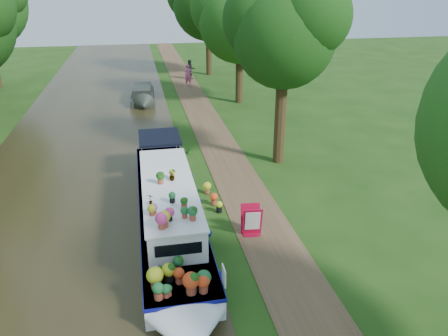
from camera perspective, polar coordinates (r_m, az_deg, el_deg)
ground at (r=19.35m, az=-0.98°, el=-3.30°), size 100.00×100.00×0.00m
canal_water at (r=19.33m, az=-18.82°, el=-4.65°), size 10.00×100.00×0.02m
towpath at (r=19.57m, az=2.48°, el=-2.95°), size 2.20×100.00×0.03m
plant_boat at (r=16.39m, az=-7.11°, el=-5.39°), size 2.29×13.52×2.24m
tree_near_overhang at (r=21.32m, az=7.87°, el=17.56°), size 5.52×5.28×8.99m
tree_near_mid at (r=33.05m, az=2.07°, el=19.47°), size 6.90×6.60×9.40m
second_boat at (r=34.89m, az=-10.58°, el=9.36°), size 1.96×5.94×1.14m
sandwich_board at (r=16.13m, az=3.60°, el=-7.00°), size 0.73×0.62×1.14m
pedestrian_pink at (r=39.26m, az=-4.69°, el=11.99°), size 0.79×0.64×1.90m
pedestrian_dark at (r=42.14m, az=-4.42°, el=12.70°), size 0.88×0.69×1.79m
verge_plant at (r=23.72m, az=-4.59°, el=2.42°), size 0.52×0.49×0.47m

